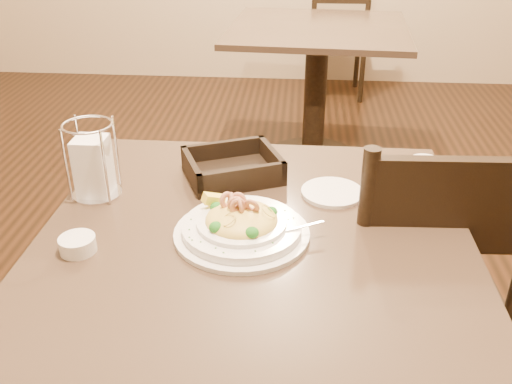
# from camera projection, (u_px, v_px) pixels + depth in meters

# --- Properties ---
(main_table) EXTENTS (0.90, 0.90, 0.75)m
(main_table) POSITION_uv_depth(u_px,v_px,m) (255.00, 318.00, 1.31)
(main_table) COLOR black
(main_table) RESTS_ON ground
(background_table) EXTENTS (0.96, 0.96, 0.75)m
(background_table) POSITION_uv_depth(u_px,v_px,m) (316.00, 72.00, 3.03)
(background_table) COLOR black
(background_table) RESTS_ON ground
(dining_chair_near) EXTENTS (0.44, 0.44, 0.93)m
(dining_chair_near) POSITION_uv_depth(u_px,v_px,m) (420.00, 283.00, 1.46)
(dining_chair_near) COLOR black
(dining_chair_near) RESTS_ON ground
(dining_chair_far) EXTENTS (0.43, 0.43, 0.93)m
(dining_chair_far) POSITION_uv_depth(u_px,v_px,m) (338.00, 28.00, 4.02)
(dining_chair_far) COLOR black
(dining_chair_far) RESTS_ON ground
(pasta_bowl) EXTENTS (0.31, 0.28, 0.09)m
(pasta_bowl) POSITION_uv_depth(u_px,v_px,m) (241.00, 225.00, 1.17)
(pasta_bowl) COLOR white
(pasta_bowl) RESTS_ON main_table
(drink_glass) EXTENTS (0.12, 0.12, 0.12)m
(drink_glass) POSITION_uv_depth(u_px,v_px,m) (422.00, 184.00, 1.26)
(drink_glass) COLOR white
(drink_glass) RESTS_ON main_table
(bread_basket) EXTENTS (0.27, 0.25, 0.06)m
(bread_basket) POSITION_uv_depth(u_px,v_px,m) (233.00, 169.00, 1.41)
(bread_basket) COLOR black
(bread_basket) RESTS_ON main_table
(napkin_caddy) EXTENTS (0.11, 0.11, 0.18)m
(napkin_caddy) POSITION_uv_depth(u_px,v_px,m) (93.00, 165.00, 1.30)
(napkin_caddy) COLOR silver
(napkin_caddy) RESTS_ON main_table
(side_plate) EXTENTS (0.19, 0.19, 0.01)m
(side_plate) POSITION_uv_depth(u_px,v_px,m) (332.00, 192.00, 1.34)
(side_plate) COLOR white
(side_plate) RESTS_ON main_table
(butter_ramekin) EXTENTS (0.07, 0.07, 0.03)m
(butter_ramekin) POSITION_uv_depth(u_px,v_px,m) (78.00, 244.00, 1.12)
(butter_ramekin) COLOR white
(butter_ramekin) RESTS_ON main_table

